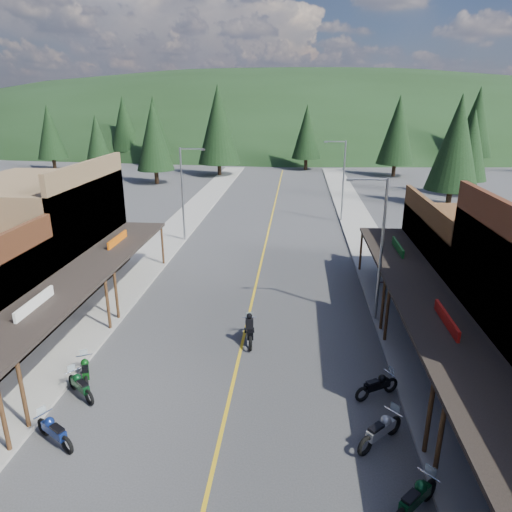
% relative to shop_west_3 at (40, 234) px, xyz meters
% --- Properties ---
extents(ground, '(220.00, 220.00, 0.00)m').
position_rel_shop_west_3_xyz_m(ground, '(13.78, -11.30, -3.52)').
color(ground, '#38383A').
rests_on(ground, ground).
extents(centerline, '(0.15, 90.00, 0.01)m').
position_rel_shop_west_3_xyz_m(centerline, '(13.78, 8.70, -3.51)').
color(centerline, gold).
rests_on(centerline, ground).
extents(sidewalk_west, '(3.40, 94.00, 0.15)m').
position_rel_shop_west_3_xyz_m(sidewalk_west, '(5.08, 8.70, -3.44)').
color(sidewalk_west, gray).
rests_on(sidewalk_west, ground).
extents(sidewalk_east, '(3.40, 94.00, 0.15)m').
position_rel_shop_west_3_xyz_m(sidewalk_east, '(22.48, 8.70, -3.44)').
color(sidewalk_east, gray).
rests_on(sidewalk_east, ground).
extents(shop_west_3, '(10.90, 10.20, 8.20)m').
position_rel_shop_west_3_xyz_m(shop_west_3, '(0.00, 0.00, 0.00)').
color(shop_west_3, brown).
rests_on(shop_west_3, ground).
extents(shop_east_3, '(10.90, 10.20, 6.20)m').
position_rel_shop_west_3_xyz_m(shop_east_3, '(27.54, 0.00, -0.99)').
color(shop_east_3, '#4C2D16').
rests_on(shop_east_3, ground).
extents(streetlight_1, '(2.16, 0.18, 8.00)m').
position_rel_shop_west_3_xyz_m(streetlight_1, '(6.83, 10.70, 0.94)').
color(streetlight_1, gray).
rests_on(streetlight_1, ground).
extents(streetlight_2, '(2.16, 0.18, 8.00)m').
position_rel_shop_west_3_xyz_m(streetlight_2, '(20.74, -3.30, 0.94)').
color(streetlight_2, gray).
rests_on(streetlight_2, ground).
extents(streetlight_3, '(2.16, 0.18, 8.00)m').
position_rel_shop_west_3_xyz_m(streetlight_3, '(20.74, 18.70, 0.94)').
color(streetlight_3, gray).
rests_on(streetlight_3, ground).
extents(ridge_hill, '(310.00, 140.00, 60.00)m').
position_rel_shop_west_3_xyz_m(ridge_hill, '(13.78, 123.70, -3.52)').
color(ridge_hill, black).
rests_on(ridge_hill, ground).
extents(pine_0, '(5.04, 5.04, 11.00)m').
position_rel_shop_west_3_xyz_m(pine_0, '(-26.22, 50.70, 2.96)').
color(pine_0, black).
rests_on(pine_0, ground).
extents(pine_1, '(5.88, 5.88, 12.50)m').
position_rel_shop_west_3_xyz_m(pine_1, '(-10.22, 58.70, 3.72)').
color(pine_1, black).
rests_on(pine_1, ground).
extents(pine_2, '(6.72, 6.72, 14.00)m').
position_rel_shop_west_3_xyz_m(pine_2, '(3.78, 46.70, 4.47)').
color(pine_2, black).
rests_on(pine_2, ground).
extents(pine_3, '(5.04, 5.04, 11.00)m').
position_rel_shop_west_3_xyz_m(pine_3, '(17.78, 54.70, 2.96)').
color(pine_3, black).
rests_on(pine_3, ground).
extents(pine_4, '(5.88, 5.88, 12.50)m').
position_rel_shop_west_3_xyz_m(pine_4, '(31.78, 48.70, 3.72)').
color(pine_4, black).
rests_on(pine_4, ground).
extents(pine_5, '(6.72, 6.72, 14.00)m').
position_rel_shop_west_3_xyz_m(pine_5, '(47.78, 60.70, 4.47)').
color(pine_5, black).
rests_on(pine_5, ground).
extents(pine_7, '(5.88, 5.88, 12.50)m').
position_rel_shop_west_3_xyz_m(pine_7, '(-18.22, 64.70, 3.72)').
color(pine_7, black).
rests_on(pine_7, ground).
extents(pine_8, '(4.48, 4.48, 10.00)m').
position_rel_shop_west_3_xyz_m(pine_8, '(-8.22, 28.70, 2.46)').
color(pine_8, black).
rests_on(pine_8, ground).
extents(pine_9, '(4.93, 4.93, 10.80)m').
position_rel_shop_west_3_xyz_m(pine_9, '(37.78, 33.70, 2.86)').
color(pine_9, black).
rests_on(pine_9, ground).
extents(pine_10, '(5.38, 5.38, 11.60)m').
position_rel_shop_west_3_xyz_m(pine_10, '(-4.22, 38.70, 3.27)').
color(pine_10, black).
rests_on(pine_10, ground).
extents(pine_11, '(5.82, 5.82, 12.40)m').
position_rel_shop_west_3_xyz_m(pine_11, '(33.78, 26.70, 3.67)').
color(pine_11, black).
rests_on(pine_11, ground).
extents(bike_west_6, '(2.19, 1.73, 1.22)m').
position_rel_shop_west_3_xyz_m(bike_west_6, '(7.97, -14.15, -2.91)').
color(bike_west_6, navy).
rests_on(bike_west_6, ground).
extents(bike_west_7, '(2.03, 1.84, 1.18)m').
position_rel_shop_west_3_xyz_m(bike_west_7, '(7.65, -11.43, -2.93)').
color(bike_west_7, '#0A3617').
rests_on(bike_west_7, ground).
extents(bike_west_8, '(1.54, 2.15, 1.18)m').
position_rel_shop_west_3_xyz_m(bike_west_8, '(7.38, -10.35, -2.93)').
color(bike_west_8, '#0E4814').
rests_on(bike_west_8, ground).
extents(bike_east_6, '(2.12, 2.14, 1.29)m').
position_rel_shop_west_3_xyz_m(bike_east_6, '(20.04, -16.02, -2.87)').
color(bike_east_6, '#0B3A1C').
rests_on(bike_east_6, ground).
extents(bike_east_7, '(2.19, 2.15, 1.32)m').
position_rel_shop_west_3_xyz_m(bike_east_7, '(19.51, -13.14, -2.86)').
color(bike_east_7, '#99999E').
rests_on(bike_east_7, ground).
extents(bike_east_8, '(2.13, 1.62, 1.18)m').
position_rel_shop_west_3_xyz_m(bike_east_8, '(19.85, -10.32, -2.93)').
color(bike_east_8, black).
rests_on(bike_east_8, ground).
extents(rider_on_bike, '(1.07, 2.36, 1.73)m').
position_rel_shop_west_3_xyz_m(rider_on_bike, '(14.16, -6.32, -2.82)').
color(rider_on_bike, black).
rests_on(rider_on_bike, ground).
extents(pedestrian_east_b, '(1.05, 0.97, 1.89)m').
position_rel_shop_west_3_xyz_m(pedestrian_east_b, '(22.22, 2.17, -2.43)').
color(pedestrian_east_b, brown).
rests_on(pedestrian_east_b, sidewalk_east).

